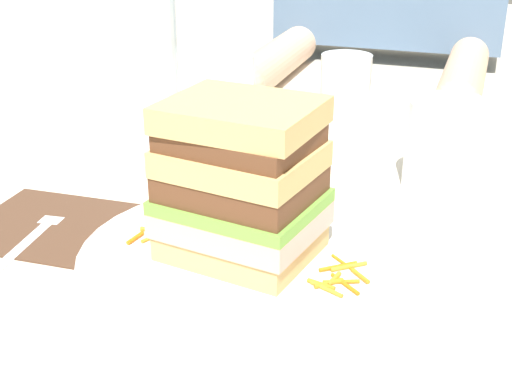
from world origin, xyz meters
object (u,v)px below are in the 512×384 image
Objects in this scene: water_bottle at (144,25)px; empty_tumbler_1 at (344,92)px; main_plate at (244,261)px; fork at (34,232)px; knife at (452,315)px; empty_tumbler_0 at (227,89)px; napkin_dark at (47,224)px; juice_glass at (446,152)px; sandwich at (242,182)px.

water_bottle reaches higher than empty_tumbler_1.
main_plate is 0.19m from fork.
water_bottle is (-0.38, 0.27, 0.14)m from knife.
fork is 1.91× the size of empty_tumbler_0.
water_bottle is (-0.02, 0.27, 0.13)m from fork.
empty_tumbler_1 is (-0.00, 0.38, 0.04)m from main_plate.
napkin_dark is 0.34m from empty_tumbler_0.
juice_glass reaches higher than fork.
empty_tumbler_0 is (0.06, 0.09, -0.09)m from water_bottle.
juice_glass is (-0.03, 0.24, 0.04)m from knife.
main_plate is 2.87× the size of juice_glass.
napkin_dark is at bearing 96.47° from fork.
empty_tumbler_0 is (-0.15, 0.35, -0.03)m from sandwich.
main_plate is at bearing -121.36° from juice_glass.
empty_tumbler_0 is (-0.15, 0.35, 0.04)m from main_plate.
sandwich is at bearing 1.76° from fork.
fork is at bearing -83.53° from napkin_dark.
sandwich is 0.18m from knife.
sandwich is at bearing -4.74° from napkin_dark.
napkin_dark is 0.66× the size of knife.
fork is 1.78× the size of empty_tumbler_1.
juice_glass is 0.97× the size of empty_tumbler_1.
empty_tumbler_1 is at bearing 131.58° from juice_glass.
empty_tumbler_0 is (0.04, 0.36, 0.04)m from fork.
empty_tumbler_0 reaches higher than knife.
knife is 2.20× the size of juice_glass.
empty_tumbler_1 is (0.19, 0.38, 0.04)m from fork.
sandwich is at bearing 174.94° from knife.
main_plate is 1.97× the size of napkin_dark.
fork is 0.55× the size of water_bottle.
napkin_dark is 0.44× the size of water_bottle.
juice_glass is at bearing -48.42° from empty_tumbler_1.
main_plate is 1.57× the size of fork.
main_plate reaches higher than napkin_dark.
sandwich reaches higher than main_plate.
fork is (-0.19, -0.01, -0.07)m from sandwich.
empty_tumbler_0 is at bearing -171.46° from empty_tumbler_1.
main_plate is at bearing 175.02° from knife.
fork is at bearing -178.35° from main_plate.
empty_tumbler_1 is at bearing 28.94° from water_bottle.
napkin_dark and knife have the same top height.
water_bottle is at bearing 94.33° from fork.
water_bottle is (-0.21, 0.26, 0.13)m from main_plate.
fork reaches higher than knife.
fork is at bearing -178.24° from sandwich.
juice_glass reaches higher than knife.
juice_glass reaches higher than main_plate.
main_plate is at bearing -66.92° from empty_tumbler_0.
water_bottle is at bearing -151.06° from empty_tumbler_1.
empty_tumbler_0 is at bearing 56.23° from water_bottle.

